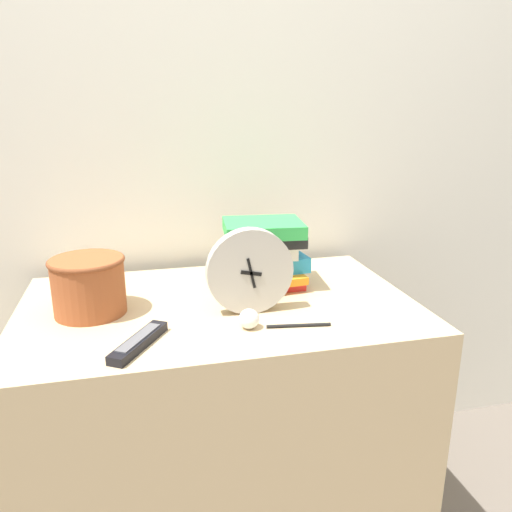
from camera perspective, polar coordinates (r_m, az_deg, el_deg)
The scene contains 8 objects.
wall_back at distance 1.59m, azimuth -7.05°, elevation 15.77°, with size 6.00×0.04×2.40m.
desk at distance 1.48m, azimuth -3.99°, elevation -18.58°, with size 1.01×0.63×0.73m.
desk_clock at distance 1.21m, azimuth -0.71°, elevation -1.76°, with size 0.21×0.04×0.21m.
book_stack at distance 1.39m, azimuth 1.07°, elevation 0.40°, with size 0.24×0.20×0.19m.
basket at distance 1.28m, azimuth -18.59°, elevation -3.03°, with size 0.18×0.18×0.14m.
tv_remote at distance 1.10m, azimuth -13.24°, elevation -9.54°, with size 0.13×0.18×0.02m.
crumpled_paper_ball at distance 1.15m, azimuth -0.81°, elevation -7.19°, with size 0.05×0.05×0.05m.
pen at distance 1.17m, azimuth 4.90°, elevation -7.91°, with size 0.15×0.03×0.01m.
Camera 1 is at (-0.19, -0.88, 1.22)m, focal length 35.00 mm.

